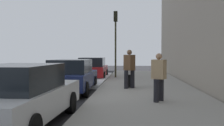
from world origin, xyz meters
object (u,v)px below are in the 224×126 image
Objects in this scene: pedestrian_tan_coat at (159,76)px; traffic_light_pole at (116,33)px; rolling_suitcase at (129,81)px; parked_car_white at (21,95)px; pedestrian_brown_coat at (129,68)px; parked_car_red at (93,68)px; parked_car_navy at (72,76)px.

traffic_light_pole is at bearing 12.20° from pedestrian_tan_coat.
pedestrian_tan_coat reaches higher than rolling_suitcase.
rolling_suitcase is (-5.43, -0.97, -2.75)m from traffic_light_pole.
rolling_suitcase is at bearing -21.27° from parked_car_white.
pedestrian_brown_coat is 1.87× the size of rolling_suitcase.
traffic_light_pole is at bearing 10.17° from rolling_suitcase.
parked_car_white is at bearing 179.93° from parked_car_red.
traffic_light_pole reaches higher than pedestrian_tan_coat.
pedestrian_brown_coat reaches higher than parked_car_navy.
pedestrian_brown_coat is 1.11× the size of pedestrian_tan_coat.
parked_car_navy is at bearing 179.63° from parked_car_red.
parked_car_red is at bearing 21.18° from pedestrian_tan_coat.
parked_car_navy reaches higher than rolling_suitcase.
pedestrian_tan_coat is at bearing -128.67° from parked_car_navy.
traffic_light_pole reaches higher than rolling_suitcase.
parked_car_white is at bearing 157.34° from pedestrian_brown_coat.
rolling_suitcase is (6.65, -2.59, -0.30)m from parked_car_white.
pedestrian_tan_coat reaches higher than parked_car_navy.
parked_car_navy is 2.45× the size of pedestrian_brown_coat.
parked_car_navy is 2.79m from rolling_suitcase.
parked_car_white is at bearing 172.39° from traffic_light_pole.
pedestrian_brown_coat is at bearing 16.54° from pedestrian_tan_coat.
parked_car_white is 4.87× the size of rolling_suitcase.
rolling_suitcase is (3.84, 1.03, -0.57)m from pedestrian_tan_coat.
pedestrian_tan_coat reaches higher than parked_car_white.
parked_car_white is 1.13× the size of parked_car_red.
parked_car_navy is at bearing 51.33° from pedestrian_tan_coat.
rolling_suitcase is at bearing 1.83° from pedestrian_brown_coat.
parked_car_navy is 2.70m from pedestrian_brown_coat.
pedestrian_tan_coat is (-9.30, -3.60, 0.27)m from parked_car_red.
parked_car_navy is at bearing 109.45° from rolling_suitcase.
traffic_light_pole is (5.85, 0.99, 2.09)m from pedestrian_brown_coat.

